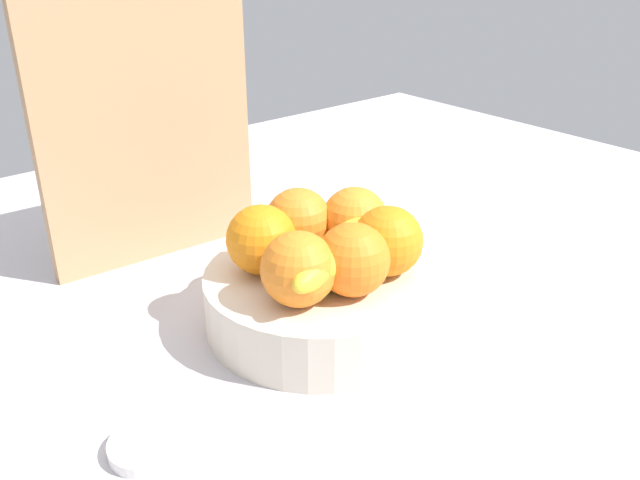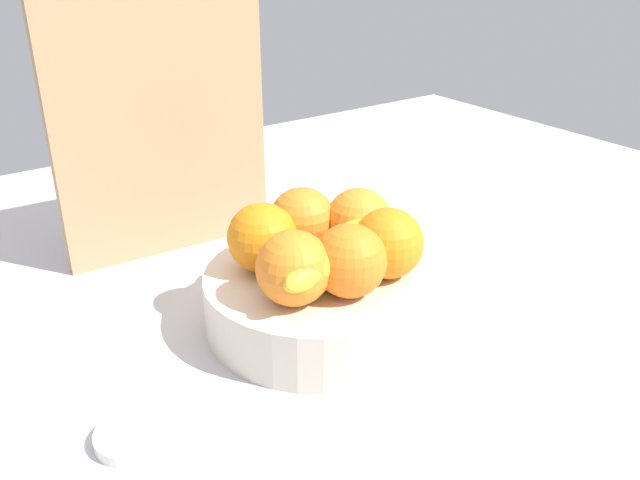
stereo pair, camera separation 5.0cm
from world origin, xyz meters
The scene contains 11 objects.
ground_plane centered at (0.00, 0.00, -1.50)cm, with size 180.00×140.00×3.00cm, color #B8B3BA.
fruit_bowl centered at (2.81, -1.85, 3.19)cm, with size 25.35×25.35×6.38cm, color beige.
orange_front_left centered at (4.41, 3.89, 10.18)cm, with size 7.59×7.59×7.59cm, color orange.
orange_front_right centered at (-1.67, 2.56, 10.18)cm, with size 7.59×7.59×7.59cm, color orange.
orange_center centered at (-2.76, -5.22, 10.18)cm, with size 7.59×7.59×7.59cm, color orange.
orange_back_left centered at (2.68, -7.14, 10.18)cm, with size 7.59×7.59×7.59cm, color orange.
orange_back_right centered at (8.44, -6.32, 10.18)cm, with size 7.59×7.59×7.59cm, color orange.
orange_top_stack centered at (9.49, 0.24, 10.18)cm, with size 7.59×7.59×7.59cm, color orange.
banana_bunch centered at (2.41, -4.97, 9.48)cm, with size 18.33×10.56×6.20cm.
cutting_board centered at (-2.36, 25.59, 18.00)cm, with size 28.00×1.80×36.00cm, color tan.
jar_lid centered at (-21.33, -7.85, 0.56)cm, with size 6.72×6.72×1.12cm, color white.
Camera 1 is at (-38.33, -51.06, 41.08)cm, focal length 37.78 mm.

